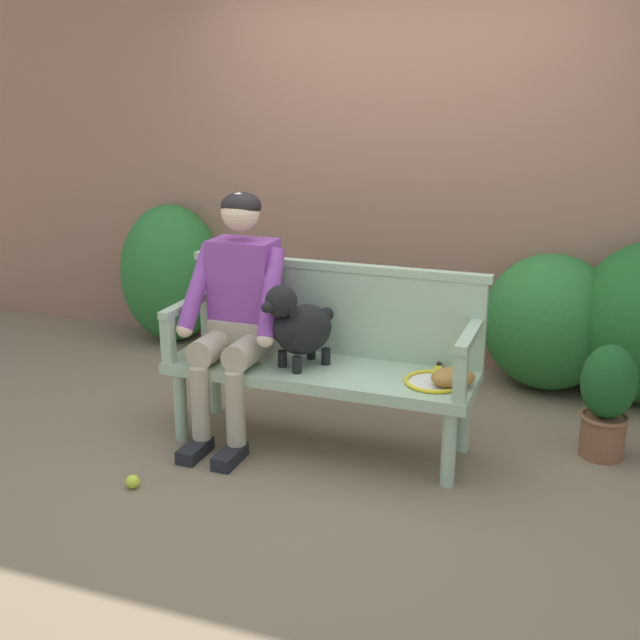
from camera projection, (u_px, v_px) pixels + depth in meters
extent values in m
plane|color=#7A664C|center=(320.00, 444.00, 4.17)|extent=(40.00, 40.00, 0.00)
cube|color=#936651|center=(404.00, 165.00, 5.23)|extent=(8.00, 0.30, 2.64)
ellipsoid|color=#194C1E|center=(357.00, 321.00, 5.27)|extent=(0.91, 0.84, 0.61)
ellipsoid|color=#286B2D|center=(172.00, 273.00, 5.72)|extent=(0.73, 0.73, 1.01)
ellipsoid|color=#286B2D|center=(550.00, 322.00, 4.83)|extent=(0.83, 0.75, 0.86)
cube|color=#9EB793|center=(320.00, 372.00, 4.04)|extent=(1.61, 0.51, 0.06)
cylinder|color=#9EB793|center=(181.00, 406.00, 4.17)|extent=(0.07, 0.07, 0.39)
cylinder|color=#9EB793|center=(449.00, 448.00, 3.69)|extent=(0.07, 0.07, 0.39)
cylinder|color=#9EB793|center=(215.00, 381.00, 4.53)|extent=(0.07, 0.07, 0.39)
cylinder|color=#9EB793|center=(464.00, 416.00, 4.05)|extent=(0.07, 0.07, 0.39)
cube|color=#9EB793|center=(335.00, 312.00, 4.17)|extent=(1.61, 0.05, 0.46)
cube|color=#9EB793|center=(335.00, 266.00, 4.10)|extent=(1.65, 0.06, 0.04)
cube|color=#9EB793|center=(168.00, 340.00, 4.06)|extent=(0.06, 0.06, 0.24)
cube|color=#9EB793|center=(188.00, 304.00, 4.21)|extent=(0.06, 0.51, 0.04)
cube|color=#9EB793|center=(460.00, 377.00, 3.55)|extent=(0.06, 0.06, 0.24)
cube|color=#9EB793|center=(470.00, 334.00, 3.71)|extent=(0.06, 0.51, 0.04)
cube|color=black|center=(195.00, 450.00, 4.02)|extent=(0.10, 0.24, 0.07)
cylinder|color=tan|center=(201.00, 403.00, 4.02)|extent=(0.10, 0.10, 0.40)
cylinder|color=tan|center=(213.00, 346.00, 4.09)|extent=(0.15, 0.33, 0.15)
cube|color=black|center=(230.00, 456.00, 3.95)|extent=(0.10, 0.24, 0.07)
cylinder|color=tan|center=(235.00, 408.00, 3.96)|extent=(0.10, 0.10, 0.40)
cylinder|color=tan|center=(248.00, 350.00, 4.03)|extent=(0.15, 0.33, 0.15)
cube|color=tan|center=(244.00, 335.00, 4.20)|extent=(0.32, 0.24, 0.20)
cube|color=#843D93|center=(244.00, 288.00, 4.14)|extent=(0.34, 0.22, 0.52)
cylinder|color=#843D93|center=(198.00, 286.00, 4.10)|extent=(0.14, 0.34, 0.45)
sphere|color=beige|center=(185.00, 329.00, 4.05)|extent=(0.09, 0.09, 0.09)
cylinder|color=#843D93|center=(271.00, 294.00, 3.96)|extent=(0.14, 0.34, 0.45)
sphere|color=beige|center=(265.00, 339.00, 3.90)|extent=(0.09, 0.09, 0.09)
sphere|color=beige|center=(240.00, 212.00, 4.01)|extent=(0.20, 0.20, 0.20)
ellipsoid|color=black|center=(241.00, 206.00, 4.01)|extent=(0.21, 0.21, 0.14)
cylinder|color=black|center=(282.00, 359.00, 4.02)|extent=(0.05, 0.05, 0.09)
cylinder|color=black|center=(297.00, 365.00, 3.93)|extent=(0.05, 0.05, 0.09)
cylinder|color=black|center=(311.00, 351.00, 4.14)|extent=(0.05, 0.05, 0.09)
cylinder|color=black|center=(326.00, 356.00, 4.05)|extent=(0.05, 0.05, 0.09)
ellipsoid|color=black|center=(304.00, 330.00, 3.99)|extent=(0.34, 0.39, 0.26)
sphere|color=black|center=(287.00, 330.00, 3.91)|extent=(0.15, 0.15, 0.15)
sphere|color=black|center=(281.00, 301.00, 3.85)|extent=(0.16, 0.16, 0.16)
ellipsoid|color=black|center=(270.00, 307.00, 3.80)|extent=(0.10, 0.12, 0.06)
ellipsoid|color=black|center=(275.00, 300.00, 3.90)|extent=(0.06, 0.06, 0.12)
ellipsoid|color=black|center=(292.00, 306.00, 3.81)|extent=(0.06, 0.06, 0.12)
sphere|color=black|center=(327.00, 314.00, 4.07)|extent=(0.08, 0.08, 0.08)
torus|color=yellow|center=(434.00, 381.00, 3.80)|extent=(0.32, 0.32, 0.02)
cylinder|color=silver|center=(434.00, 383.00, 3.80)|extent=(0.25, 0.25, 0.00)
cube|color=yellow|center=(438.00, 369.00, 3.95)|extent=(0.04, 0.07, 0.02)
cylinder|color=black|center=(441.00, 360.00, 4.08)|extent=(0.05, 0.22, 0.03)
ellipsoid|color=#9E6B2D|center=(453.00, 377.00, 3.76)|extent=(0.28, 0.27, 0.09)
sphere|color=#CCDB33|center=(133.00, 482.00, 3.71)|extent=(0.07, 0.07, 0.07)
cylinder|color=brown|center=(603.00, 436.00, 4.01)|extent=(0.22, 0.22, 0.22)
torus|color=brown|center=(605.00, 417.00, 3.98)|extent=(0.25, 0.25, 0.02)
ellipsoid|color=#194C1E|center=(609.00, 382.00, 3.92)|extent=(0.28, 0.28, 0.39)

